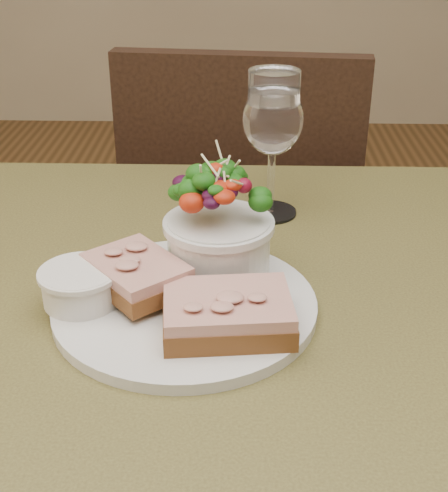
{
  "coord_description": "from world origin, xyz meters",
  "views": [
    {
      "loc": [
        0.03,
        -0.6,
        1.13
      ],
      "look_at": [
        0.01,
        0.02,
        0.81
      ],
      "focal_mm": 50.0,
      "sensor_mm": 36.0,
      "label": 1
    }
  ],
  "objects_px": {
    "wine_glass": "(273,123)",
    "ramekin": "(80,284)",
    "chair_far": "(245,314)",
    "sandwich_front": "(228,313)",
    "sandwich_back": "(137,274)",
    "salad_bowl": "(219,222)",
    "dinner_plate": "(185,305)",
    "cafe_table": "(212,381)"
  },
  "relations": [
    {
      "from": "salad_bowl",
      "to": "sandwich_back",
      "type": "bearing_deg",
      "value": -149.51
    },
    {
      "from": "sandwich_front",
      "to": "cafe_table",
      "type": "bearing_deg",
      "value": 100.79
    },
    {
      "from": "sandwich_back",
      "to": "ramekin",
      "type": "height_order",
      "value": "sandwich_back"
    },
    {
      "from": "chair_far",
      "to": "sandwich_back",
      "type": "bearing_deg",
      "value": 85.85
    },
    {
      "from": "chair_far",
      "to": "dinner_plate",
      "type": "bearing_deg",
      "value": 90.11
    },
    {
      "from": "chair_far",
      "to": "sandwich_front",
      "type": "bearing_deg",
      "value": 93.94
    },
    {
      "from": "chair_far",
      "to": "salad_bowl",
      "type": "distance_m",
      "value": 0.82
    },
    {
      "from": "cafe_table",
      "to": "sandwich_front",
      "type": "distance_m",
      "value": 0.14
    },
    {
      "from": "salad_bowl",
      "to": "cafe_table",
      "type": "bearing_deg",
      "value": -97.15
    },
    {
      "from": "sandwich_back",
      "to": "ramekin",
      "type": "relative_size",
      "value": 1.67
    },
    {
      "from": "chair_far",
      "to": "ramekin",
      "type": "bearing_deg",
      "value": 81.79
    },
    {
      "from": "cafe_table",
      "to": "wine_glass",
      "type": "xyz_separation_m",
      "value": [
        0.07,
        0.22,
        0.22
      ]
    },
    {
      "from": "cafe_table",
      "to": "dinner_plate",
      "type": "height_order",
      "value": "dinner_plate"
    },
    {
      "from": "sandwich_front",
      "to": "ramekin",
      "type": "bearing_deg",
      "value": 158.01
    },
    {
      "from": "chair_far",
      "to": "ramekin",
      "type": "xyz_separation_m",
      "value": [
        -0.17,
        -0.69,
        0.49
      ]
    },
    {
      "from": "cafe_table",
      "to": "ramekin",
      "type": "xyz_separation_m",
      "value": [
        -0.13,
        -0.02,
        0.13
      ]
    },
    {
      "from": "chair_far",
      "to": "wine_glass",
      "type": "distance_m",
      "value": 0.73
    },
    {
      "from": "salad_bowl",
      "to": "chair_far",
      "type": "bearing_deg",
      "value": 86.81
    },
    {
      "from": "wine_glass",
      "to": "ramekin",
      "type": "bearing_deg",
      "value": -129.29
    },
    {
      "from": "sandwich_front",
      "to": "wine_glass",
      "type": "distance_m",
      "value": 0.3
    },
    {
      "from": "salad_bowl",
      "to": "wine_glass",
      "type": "xyz_separation_m",
      "value": [
        0.06,
        0.18,
        0.05
      ]
    },
    {
      "from": "sandwich_back",
      "to": "ramekin",
      "type": "distance_m",
      "value": 0.06
    },
    {
      "from": "sandwich_back",
      "to": "chair_far",
      "type": "bearing_deg",
      "value": 129.38
    },
    {
      "from": "dinner_plate",
      "to": "salad_bowl",
      "type": "relative_size",
      "value": 2.11
    },
    {
      "from": "sandwich_front",
      "to": "wine_glass",
      "type": "xyz_separation_m",
      "value": [
        0.05,
        0.28,
        0.09
      ]
    },
    {
      "from": "ramekin",
      "to": "cafe_table",
      "type": "bearing_deg",
      "value": 7.76
    },
    {
      "from": "dinner_plate",
      "to": "ramekin",
      "type": "height_order",
      "value": "ramekin"
    },
    {
      "from": "cafe_table",
      "to": "salad_bowl",
      "type": "height_order",
      "value": "salad_bowl"
    },
    {
      "from": "chair_far",
      "to": "salad_bowl",
      "type": "bearing_deg",
      "value": 92.52
    },
    {
      "from": "cafe_table",
      "to": "wine_glass",
      "type": "distance_m",
      "value": 0.32
    },
    {
      "from": "dinner_plate",
      "to": "ramekin",
      "type": "distance_m",
      "value": 0.11
    },
    {
      "from": "sandwich_back",
      "to": "salad_bowl",
      "type": "height_order",
      "value": "salad_bowl"
    },
    {
      "from": "sandwich_front",
      "to": "salad_bowl",
      "type": "distance_m",
      "value": 0.12
    },
    {
      "from": "ramekin",
      "to": "dinner_plate",
      "type": "bearing_deg",
      "value": 2.85
    },
    {
      "from": "ramekin",
      "to": "wine_glass",
      "type": "relative_size",
      "value": 0.43
    },
    {
      "from": "dinner_plate",
      "to": "sandwich_back",
      "type": "distance_m",
      "value": 0.06
    },
    {
      "from": "cafe_table",
      "to": "salad_bowl",
      "type": "distance_m",
      "value": 0.18
    },
    {
      "from": "sandwich_back",
      "to": "wine_glass",
      "type": "height_order",
      "value": "wine_glass"
    },
    {
      "from": "chair_far",
      "to": "dinner_plate",
      "type": "relative_size",
      "value": 3.36
    },
    {
      "from": "cafe_table",
      "to": "salad_bowl",
      "type": "bearing_deg",
      "value": 82.85
    },
    {
      "from": "sandwich_back",
      "to": "wine_glass",
      "type": "xyz_separation_m",
      "value": [
        0.14,
        0.22,
        0.09
      ]
    },
    {
      "from": "sandwich_front",
      "to": "ramekin",
      "type": "height_order",
      "value": "ramekin"
    }
  ]
}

